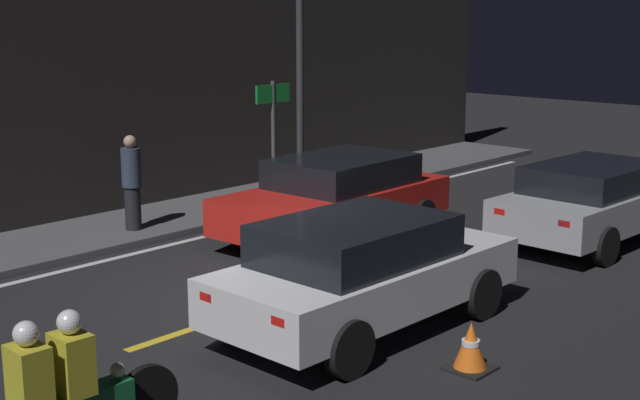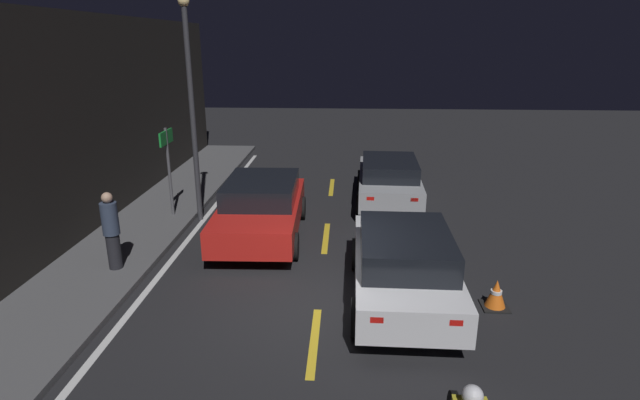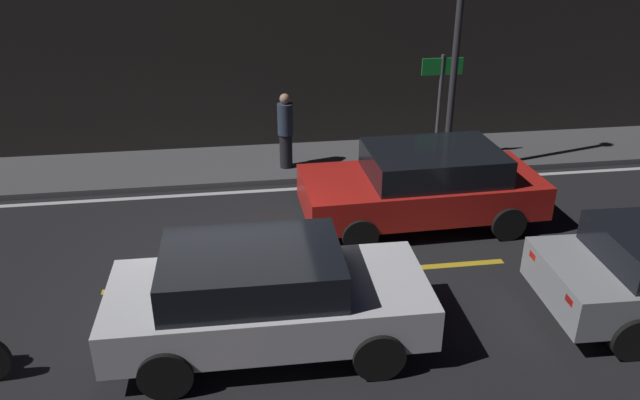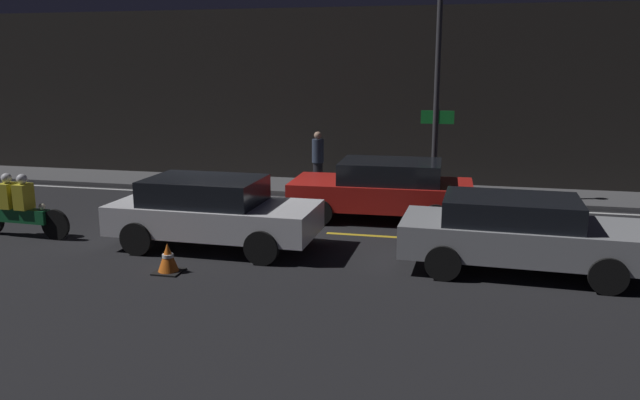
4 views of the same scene
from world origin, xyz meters
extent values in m
plane|color=black|center=(0.00, 0.00, 0.00)|extent=(56.00, 56.00, 0.00)
cube|color=#4C4C4F|center=(0.00, 4.76, 0.06)|extent=(28.00, 2.19, 0.13)
cube|color=black|center=(0.00, 6.01, 2.69)|extent=(28.00, 0.30, 5.38)
cube|color=gold|center=(-1.00, 0.00, 0.00)|extent=(2.00, 0.14, 0.01)
cube|color=gold|center=(3.50, 0.00, 0.00)|extent=(2.00, 0.14, 0.01)
cube|color=silver|center=(0.00, 3.42, 0.00)|extent=(25.20, 0.14, 0.01)
cube|color=silver|center=(0.50, -1.58, 0.63)|extent=(4.21, 1.84, 0.60)
cube|color=black|center=(0.29, -1.58, 1.19)|extent=(2.32, 1.64, 0.51)
cube|color=red|center=(-1.56, -0.97, 0.78)|extent=(0.06, 0.20, 0.10)
cube|color=red|center=(-1.57, -2.13, 0.78)|extent=(0.06, 0.20, 0.10)
cylinder|color=black|center=(1.81, -0.72, 0.33)|extent=(0.67, 0.19, 0.67)
cylinder|color=black|center=(1.79, -2.47, 0.33)|extent=(0.67, 0.19, 0.67)
cylinder|color=black|center=(-0.79, -0.69, 0.33)|extent=(0.67, 0.19, 0.67)
cylinder|color=black|center=(-0.81, -2.43, 0.33)|extent=(0.67, 0.19, 0.67)
cube|color=red|center=(3.50, 1.62, 0.62)|extent=(4.37, 2.01, 0.62)
cube|color=black|center=(3.72, 1.62, 1.18)|extent=(2.42, 1.77, 0.50)
cube|color=red|center=(5.65, 1.06, 0.78)|extent=(0.07, 0.20, 0.10)
cube|color=red|center=(5.62, 2.29, 0.78)|extent=(0.07, 0.20, 0.10)
cylinder|color=black|center=(2.18, 0.65, 0.31)|extent=(0.63, 0.20, 0.62)
cylinder|color=black|center=(2.14, 2.51, 0.31)|extent=(0.63, 0.20, 0.62)
cylinder|color=black|center=(4.86, 0.72, 0.31)|extent=(0.63, 0.20, 0.62)
cylinder|color=black|center=(4.82, 2.58, 0.31)|extent=(0.63, 0.20, 0.62)
cube|color=red|center=(4.41, -1.12, 0.77)|extent=(0.07, 0.20, 0.10)
cube|color=red|center=(4.37, -2.26, 0.77)|extent=(0.07, 0.20, 0.10)
cylinder|color=black|center=(5.20, -0.86, 0.32)|extent=(0.64, 0.20, 0.63)
cylinder|color=black|center=(5.14, -2.58, 0.32)|extent=(0.64, 0.20, 0.63)
cylinder|color=black|center=(1.28, 4.35, 0.51)|extent=(0.28, 0.28, 0.77)
cylinder|color=#2D384C|center=(1.28, 4.35, 1.23)|extent=(0.34, 0.34, 0.68)
sphere|color=tan|center=(1.28, 4.35, 1.69)|extent=(0.22, 0.22, 0.22)
cylinder|color=#4C4C51|center=(4.67, 4.28, 1.33)|extent=(0.08, 0.08, 2.40)
cube|color=#198C33|center=(4.67, 4.28, 2.28)|extent=(0.90, 0.05, 0.36)
cylinder|color=#333338|center=(4.65, 3.52, 2.75)|extent=(0.14, 0.14, 5.50)
camera|label=1|loc=(-7.72, -8.32, 3.96)|focal=50.00mm
camera|label=2|loc=(-8.09, -0.48, 4.74)|focal=28.00mm
camera|label=3|loc=(0.19, -8.46, 5.40)|focal=35.00mm
camera|label=4|loc=(5.38, -13.17, 3.71)|focal=35.00mm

